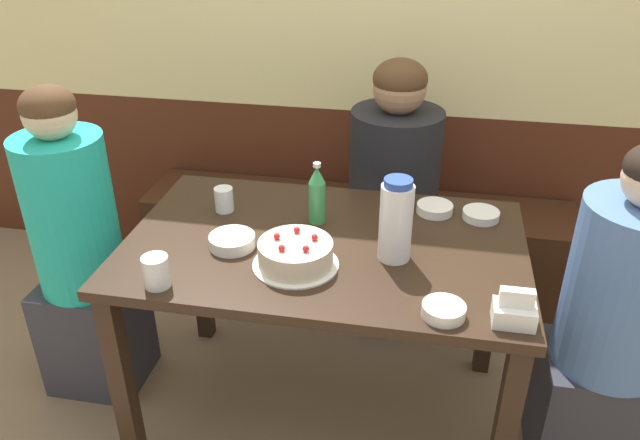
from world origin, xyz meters
TOP-DOWN VIEW (x-y plane):
  - ground_plane at (0.00, 0.00)m, footprint 12.00×12.00m
  - back_wall at (0.00, 1.05)m, footprint 4.80×0.04m
  - bench_seat at (0.00, 0.83)m, footprint 1.97×0.38m
  - dining_table at (0.00, 0.00)m, footprint 1.27×0.80m
  - birthday_cake at (-0.06, -0.15)m, footprint 0.26×0.26m
  - water_pitcher at (0.22, -0.05)m, footprint 0.10×0.10m
  - soju_bottle at (-0.05, 0.13)m, footprint 0.06×0.06m
  - napkin_holder at (0.56, -0.32)m, footprint 0.11×0.08m
  - bowl_soup_white at (0.34, 0.27)m, footprint 0.12×0.12m
  - bowl_rice_small at (-0.28, -0.08)m, footprint 0.15×0.15m
  - bowl_side_dish at (0.50, 0.25)m, footprint 0.12×0.12m
  - bowl_sauce_shallow at (0.38, -0.32)m, footprint 0.12×0.12m
  - glass_water_tall at (-0.38, 0.15)m, footprint 0.07×0.07m
  - glass_tumbler_short at (-0.42, -0.33)m, footprint 0.08×0.08m
  - person_teal_shirt at (-0.90, 0.02)m, footprint 0.34×0.30m
  - person_pale_blue_shirt at (0.17, 0.66)m, footprint 0.37×0.37m
  - person_grey_tee at (0.90, -0.06)m, footprint 0.34×0.33m

SIDE VIEW (x-z plane):
  - ground_plane at x=0.00m, z-range 0.00..0.00m
  - bench_seat at x=0.00m, z-range 0.00..0.47m
  - person_teal_shirt at x=-0.90m, z-range -0.05..1.15m
  - person_grey_tee at x=0.90m, z-range -0.03..1.13m
  - person_pale_blue_shirt at x=0.17m, z-range 0.00..1.17m
  - dining_table at x=0.00m, z-range 0.27..1.01m
  - bowl_side_dish at x=0.50m, z-range 0.74..0.77m
  - bowl_soup_white at x=0.34m, z-range 0.74..0.77m
  - bowl_sauce_shallow at x=0.38m, z-range 0.74..0.77m
  - bowl_rice_small at x=-0.28m, z-range 0.74..0.78m
  - napkin_holder at x=0.56m, z-range 0.73..0.83m
  - birthday_cake at x=-0.06m, z-range 0.73..0.83m
  - glass_water_tall at x=-0.38m, z-range 0.74..0.83m
  - glass_tumbler_short at x=-0.42m, z-range 0.74..0.83m
  - soju_bottle at x=-0.05m, z-range 0.73..0.95m
  - water_pitcher at x=0.22m, z-range 0.74..1.00m
  - back_wall at x=0.00m, z-range 0.00..2.50m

